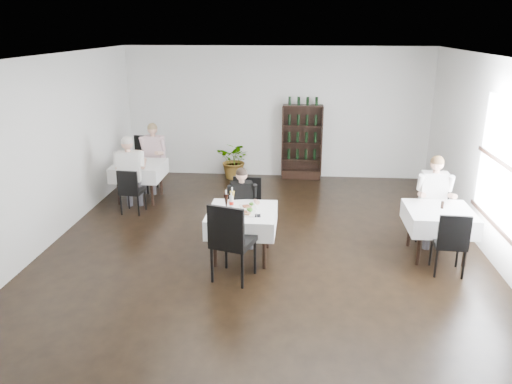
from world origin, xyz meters
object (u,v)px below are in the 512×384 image
main_table (242,220)px  diner_main (242,201)px  wine_shelf (302,143)px  potted_tree (235,160)px

main_table → diner_main: diner_main is taller
wine_shelf → potted_tree: size_ratio=1.99×
main_table → potted_tree: 4.23m
main_table → potted_tree: bearing=98.7°
main_table → diner_main: (-0.06, 0.52, 0.12)m
wine_shelf → main_table: size_ratio=1.70×
main_table → diner_main: 0.54m
wine_shelf → potted_tree: 1.60m
potted_tree → diner_main: bearing=-80.9°
wine_shelf → diner_main: size_ratio=1.37×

